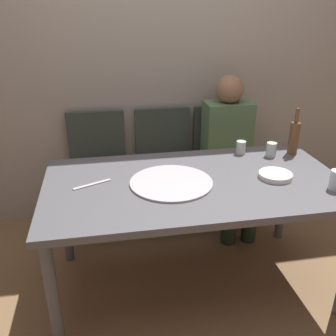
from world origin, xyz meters
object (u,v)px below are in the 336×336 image
Objects in this scene: chair_left at (98,164)px; wine_bottle at (294,137)px; dining_table at (194,192)px; chair_middle at (165,160)px; pizza_tray at (171,182)px; guest_in_sweater at (230,147)px; wine_glass at (336,180)px; tumbler_near at (241,147)px; chair_right at (223,156)px; tumbler_far at (271,150)px; plate_stack at (275,175)px; table_knife at (92,184)px.

wine_bottle is at bearing 156.04° from chair_left.
chair_left is at bearing 122.55° from dining_table.
chair_middle is (-0.76, 0.57, -0.34)m from wine_bottle.
guest_in_sweater reaches higher than pizza_tray.
chair_middle is at bearing 124.11° from wine_glass.
wine_bottle is at bearing -10.31° from tumbler_near.
chair_right is at bearing 83.66° from tumbler_near.
tumbler_far is 0.66m from chair_right.
chair_left is (-0.41, 0.87, -0.23)m from pizza_tray.
dining_table is 0.77m from wine_glass.
pizza_tray is 0.93m from wine_bottle.
wine_glass is (0.72, -0.24, 0.13)m from dining_table.
pizza_tray is 0.60m from plate_stack.
chair_right is at bearing 103.46° from wine_glass.
tumbler_near is 0.10× the size of chair_right.
wine_bottle is 1.40× the size of table_knife.
chair_left is at bearing 0.00° from chair_middle.
chair_left is (-0.54, 0.85, -0.15)m from dining_table.
plate_stack is at bearing -5.80° from dining_table.
chair_right is 0.20m from guest_in_sweater.
dining_table is at bearing 91.41° from chair_middle.
tumbler_near is 0.39m from guest_in_sweater.
tumbler_far is (-0.16, -0.02, -0.07)m from wine_bottle.
tumbler_near is 0.39× the size of table_knife.
dining_table is at bearing 174.20° from plate_stack.
chair_right is at bearing 61.83° from dining_table.
wine_glass reaches higher than pizza_tray.
wine_bottle is at bearing 123.78° from guest_in_sweater.
wine_bottle is at bearing 116.15° from chair_right.
wine_glass is 0.49× the size of table_knife.
tumbler_far is (0.58, 0.27, 0.12)m from dining_table.
wine_glass is 1.69m from chair_left.
chair_middle is (-0.74, 1.09, -0.28)m from wine_glass.
table_knife is (-0.57, 0.05, 0.07)m from dining_table.
plate_stack is 0.16× the size of guest_in_sweater.
guest_in_sweater reaches higher than dining_table.
wine_bottle is 2.85× the size of wine_glass.
pizza_tray is (-0.14, -0.01, 0.08)m from dining_table.
tumbler_near is 0.66m from wine_glass.
chair_right reaches higher than tumbler_far.
tumbler_far is at bearing -173.39° from wine_bottle.
plate_stack is 1.05m from chair_middle.
dining_table is at bearing 161.67° from wine_glass.
pizza_tray is 2.43× the size of plate_stack.
wine_bottle is (0.74, 0.28, 0.19)m from dining_table.
wine_glass is 0.09× the size of guest_in_sweater.
plate_stack is (-0.27, -0.33, -0.10)m from wine_bottle.
table_knife is at bearing 172.11° from pizza_tray.
guest_in_sweater is at bearing 8.52° from table_knife.
guest_in_sweater is (0.00, -0.15, 0.13)m from chair_right.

